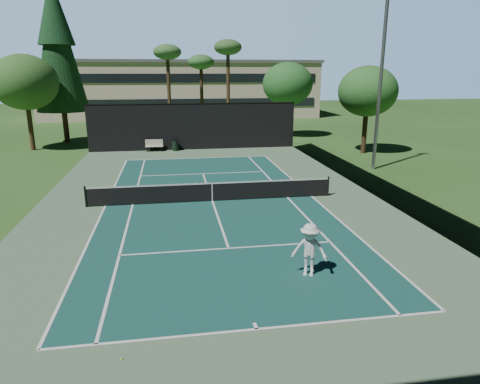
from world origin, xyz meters
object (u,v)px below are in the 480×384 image
Objects in this scene: tennis_ball_a at (122,359)px; park_bench at (154,145)px; tennis_net at (212,191)px; tennis_ball_c at (196,182)px; trash_bin at (175,145)px; tennis_ball_b at (171,182)px; player at (310,250)px; tennis_ball_d at (135,190)px.

tennis_ball_a is 28.20m from park_bench.
tennis_net is 4.11m from tennis_ball_c.
park_bench is at bearing 102.54° from tennis_net.
tennis_net is 15.65m from trash_bin.
tennis_net is 13.05m from tennis_ball_a.
tennis_net reaches higher than tennis_ball_c.
tennis_net is 4.87m from tennis_ball_b.
player is 14.16m from tennis_ball_b.
tennis_ball_a is 28.20m from trash_bin.
tennis_ball_a is 0.06× the size of trash_bin.
trash_bin is (-1.68, 15.56, -0.08)m from tennis_net.
player is 13.44m from tennis_ball_c.
tennis_ball_c is 0.05× the size of park_bench.
player is (2.35, -9.05, 0.36)m from tennis_net.
player reaches higher than tennis_ball_a.
tennis_ball_d is 13.01m from trash_bin.
tennis_ball_a is 15.41m from tennis_ball_d.
tennis_ball_b is at bearing 36.82° from tennis_ball_d.
tennis_ball_d is at bearing -101.19° from trash_bin.
park_bench is at bearing 128.05° from player.
tennis_net is at bearing -63.68° from tennis_ball_b.
player reaches higher than trash_bin.
tennis_ball_a is at bearing -105.17° from tennis_net.
tennis_ball_c is 3.81m from tennis_ball_d.
player is 13.57m from tennis_ball_d.
player is 26.64× the size of tennis_ball_b.
tennis_ball_b reaches higher than tennis_ball_a.
tennis_ball_a is at bearing -123.73° from player.
tennis_net is 8.60× the size of park_bench.
player is 26.85× the size of tennis_ball_d.
trash_bin reaches higher than tennis_ball_b.
trash_bin is (1.79, -0.05, -0.07)m from park_bench.
park_bench is (-3.47, 15.61, -0.01)m from tennis_net.
player is at bearing -76.71° from park_bench.
tennis_net is at bearing 74.83° from tennis_ball_a.
park_bench reaches higher than tennis_ball_c.
tennis_ball_a is at bearing -94.27° from tennis_ball_b.
tennis_ball_c is 11.58m from trash_bin.
trash_bin is at bearing 87.62° from tennis_ball_b.
tennis_net is 7.02× the size of player.
player is 1.95× the size of trash_bin.
tennis_ball_a is at bearing -89.88° from park_bench.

